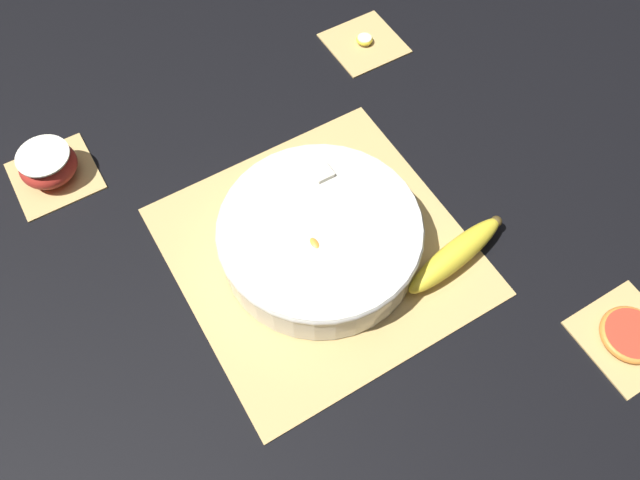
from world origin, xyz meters
TOP-DOWN VIEW (x-y plane):
  - ground_plane at (0.00, 0.00)m, footprint 6.00×6.00m
  - bamboo_mat_center at (-0.00, 0.00)m, footprint 0.40×0.40m
  - coaster_mat_near_left at (-0.33, -0.29)m, footprint 0.12×0.12m
  - coaster_mat_far_left at (-0.33, 0.29)m, footprint 0.12×0.12m
  - coaster_mat_far_right at (0.33, 0.29)m, footprint 0.12×0.12m
  - fruit_salad_bowl at (-0.00, -0.00)m, footprint 0.29×0.29m
  - whole_banana at (0.11, 0.15)m, footprint 0.07×0.18m
  - apple_half at (-0.33, -0.29)m, footprint 0.09×0.09m
  - banana_coin_single at (-0.33, 0.29)m, footprint 0.03×0.03m
  - grapefruit_slice at (0.33, 0.29)m, footprint 0.08×0.08m

SIDE VIEW (x-z plane):
  - ground_plane at x=0.00m, z-range 0.00..0.00m
  - coaster_mat_far_left at x=-0.33m, z-range 0.00..0.01m
  - coaster_mat_near_left at x=-0.33m, z-range 0.00..0.01m
  - coaster_mat_far_right at x=0.33m, z-range 0.00..0.01m
  - bamboo_mat_center at x=0.00m, z-range 0.00..0.01m
  - banana_coin_single at x=-0.33m, z-range 0.01..0.01m
  - grapefruit_slice at x=0.33m, z-range 0.01..0.02m
  - whole_banana at x=0.11m, z-range 0.01..0.04m
  - apple_half at x=-0.33m, z-range 0.01..0.06m
  - fruit_salad_bowl at x=0.00m, z-range 0.01..0.08m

